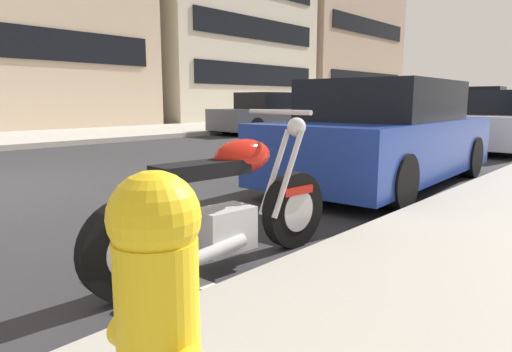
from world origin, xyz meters
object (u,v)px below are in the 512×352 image
object	(u,v)px
parked_car_mid_block	(498,122)
fire_hydrant	(158,322)
parked_motorcycle	(227,210)
car_opposite_curb	(271,115)
parked_car_second_in_row	(385,136)
crossing_truck	(469,102)

from	to	relation	value
parked_car_mid_block	fire_hydrant	size ratio (longest dim) A/B	5.09
parked_motorcycle	car_opposite_curb	distance (m)	13.43
parked_car_second_in_row	parked_car_mid_block	size ratio (longest dim) A/B	0.99
parked_motorcycle	parked_car_second_in_row	distance (m)	3.84
parked_car_mid_block	parked_car_second_in_row	bearing A→B (deg)	-178.48
fire_hydrant	parked_car_mid_block	bearing A→B (deg)	10.24
parked_car_mid_block	car_opposite_curb	xyz separation A→B (m)	(0.66, 7.59, 0.01)
parked_motorcycle	crossing_truck	bearing A→B (deg)	18.68
parked_motorcycle	car_opposite_curb	world-z (taller)	car_opposite_curb
parked_car_mid_block	crossing_truck	size ratio (longest dim) A/B	0.83
parked_car_second_in_row	car_opposite_curb	size ratio (longest dim) A/B	0.91
parked_car_second_in_row	parked_car_mid_block	distance (m)	6.07
crossing_truck	parked_motorcycle	bearing A→B (deg)	101.16
parked_car_second_in_row	crossing_truck	bearing A→B (deg)	11.99
parked_car_mid_block	crossing_truck	world-z (taller)	crossing_truck
crossing_truck	fire_hydrant	distance (m)	31.18
parked_motorcycle	parked_car_second_in_row	bearing A→B (deg)	15.06
crossing_truck	parked_car_second_in_row	bearing A→B (deg)	101.70
parked_car_second_in_row	car_opposite_curb	xyz separation A→B (m)	(6.73, 7.68, -0.01)
parked_car_mid_block	car_opposite_curb	distance (m)	7.62
parked_car_mid_block	fire_hydrant	world-z (taller)	parked_car_mid_block
car_opposite_curb	crossing_truck	bearing A→B (deg)	-179.42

